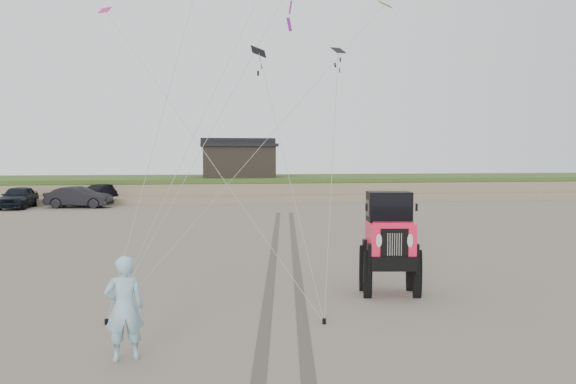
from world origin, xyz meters
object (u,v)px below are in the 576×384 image
(truck_b, at_px, (79,197))
(man, at_px, (124,308))
(truck_c, at_px, (98,194))
(jeep, at_px, (390,254))
(cabin, at_px, (238,159))
(truck_a, at_px, (18,197))

(truck_b, relative_size, man, 2.39)
(truck_c, xyz_separation_m, jeep, (12.58, -29.47, 0.34))
(cabin, bearing_deg, truck_b, -142.88)
(truck_a, xyz_separation_m, man, (11.24, -30.35, 0.16))
(truck_c, distance_m, jeep, 32.04)
(truck_a, height_order, truck_b, truck_a)
(truck_c, bearing_deg, cabin, 55.71)
(truck_b, relative_size, truck_c, 0.89)
(cabin, relative_size, truck_a, 1.45)
(cabin, xyz_separation_m, truck_a, (-15.40, -8.39, -2.48))
(cabin, xyz_separation_m, man, (-4.16, -38.74, -2.32))
(truck_a, height_order, truck_c, truck_a)
(truck_a, distance_m, man, 32.36)
(truck_a, distance_m, jeep, 31.71)
(truck_b, height_order, truck_c, truck_b)
(truck_a, distance_m, truck_c, 5.53)
(truck_c, height_order, man, man)
(truck_a, xyz_separation_m, jeep, (17.30, -26.57, 0.30))
(jeep, bearing_deg, truck_b, 124.44)
(truck_c, relative_size, man, 2.68)
(cabin, bearing_deg, man, -96.13)
(man, bearing_deg, cabin, -108.58)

